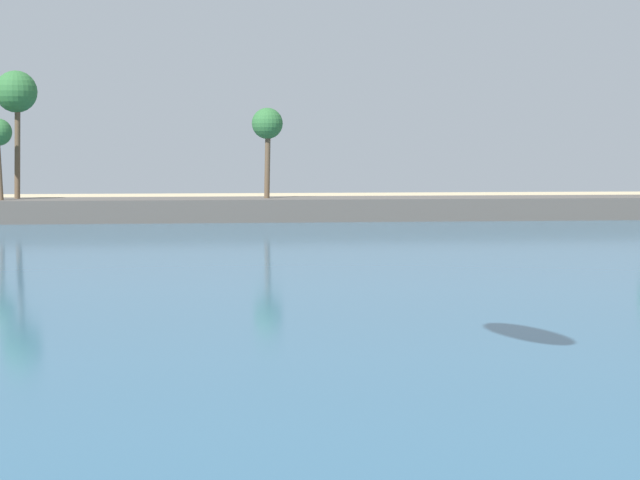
# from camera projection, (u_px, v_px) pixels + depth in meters

# --- Properties ---
(sea) EXTENTS (220.00, 110.47, 0.06)m
(sea) POSITION_uv_depth(u_px,v_px,m) (241.00, 237.00, 66.35)
(sea) COLOR #33607F
(sea) RESTS_ON ground
(palm_headland) EXTENTS (100.41, 6.00, 12.41)m
(palm_headland) POSITION_uv_depth(u_px,v_px,m) (249.00, 190.00, 81.39)
(palm_headland) COLOR #514C47
(palm_headland) RESTS_ON ground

